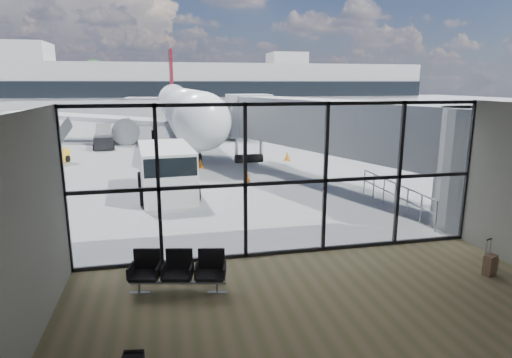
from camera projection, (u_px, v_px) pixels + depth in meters
name	position (u px, v px, depth m)	size (l,w,h in m)	color
ground	(192.00, 126.00, 50.96)	(220.00, 220.00, 0.00)	slate
lounge_shell	(361.00, 218.00, 7.68)	(12.02, 8.01, 4.51)	#6A6443
glass_curtain_wall	(286.00, 181.00, 12.34)	(12.10, 0.12, 4.50)	white
jet_bridge	(345.00, 132.00, 19.98)	(8.00, 16.50, 4.33)	gray
apron_railing	(395.00, 192.00, 17.17)	(0.06, 5.46, 1.11)	gray
far_terminal	(178.00, 87.00, 70.85)	(80.00, 12.20, 11.00)	#A4A39F
tree_3	(23.00, 85.00, 74.84)	(4.95, 4.95, 7.12)	#382619
tree_4	(60.00, 81.00, 75.94)	(5.61, 5.61, 8.07)	#382619
tree_5	(95.00, 78.00, 77.05)	(6.27, 6.27, 9.03)	#382619
seating_row	(179.00, 269.00, 10.44)	(2.33, 1.09, 1.03)	gray
suitcase	(490.00, 265.00, 11.34)	(0.42, 0.36, 0.99)	#815F47
airliner	(182.00, 108.00, 39.30)	(30.20, 34.96, 9.00)	silver
service_van	(166.00, 170.00, 19.35)	(2.79, 5.25, 2.22)	silver
belt_loader	(104.00, 141.00, 33.26)	(1.78, 3.92, 1.76)	black
mobile_stairs	(47.00, 156.00, 26.73)	(2.57, 3.60, 2.31)	#F7AC1D
traffic_cone_a	(247.00, 178.00, 21.73)	(0.38, 0.38, 0.55)	#E05B0B
traffic_cone_b	(200.00, 164.00, 25.60)	(0.41, 0.41, 0.58)	orange
traffic_cone_c	(287.00, 156.00, 28.10)	(0.43, 0.43, 0.61)	orange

